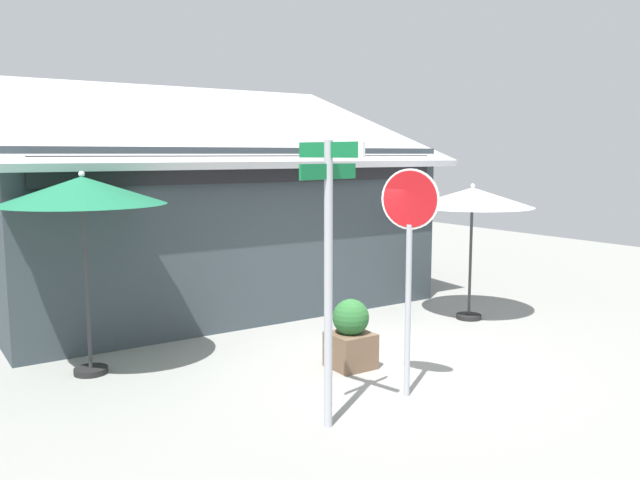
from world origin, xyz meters
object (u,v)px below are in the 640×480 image
(patio_umbrella_forest_green_left, at_px, (82,192))
(sidewalk_planter, at_px, (351,335))
(stop_sign, at_px, (409,242))
(patio_umbrella_ivory_center, at_px, (472,199))
(street_sign_post, at_px, (329,256))

(patio_umbrella_forest_green_left, height_order, sidewalk_planter, patio_umbrella_forest_green_left)
(stop_sign, height_order, patio_umbrella_ivory_center, stop_sign)
(patio_umbrella_forest_green_left, relative_size, patio_umbrella_ivory_center, 1.12)
(patio_umbrella_forest_green_left, distance_m, patio_umbrella_ivory_center, 6.42)
(street_sign_post, distance_m, patio_umbrella_ivory_center, 5.28)
(street_sign_post, xyz_separation_m, patio_umbrella_forest_green_left, (-1.67, 3.17, 0.56))
(street_sign_post, xyz_separation_m, stop_sign, (1.30, 0.21, 0.03))
(street_sign_post, distance_m, stop_sign, 1.31)
(patio_umbrella_forest_green_left, bearing_deg, patio_umbrella_ivory_center, -6.89)
(street_sign_post, distance_m, sidewalk_planter, 2.42)
(street_sign_post, bearing_deg, patio_umbrella_ivory_center, 27.04)
(patio_umbrella_forest_green_left, xyz_separation_m, patio_umbrella_ivory_center, (6.36, -0.77, -0.28))
(stop_sign, xyz_separation_m, patio_umbrella_forest_green_left, (-2.97, 2.96, 0.53))
(patio_umbrella_ivory_center, xyz_separation_m, sidewalk_planter, (-3.33, -0.96, -1.69))
(patio_umbrella_ivory_center, distance_m, sidewalk_planter, 3.86)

